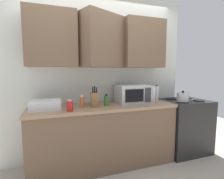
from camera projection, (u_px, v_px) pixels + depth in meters
wall_back_with_cabinets at (100, 60)px, 2.56m from camera, size 2.96×0.58×2.60m
counter_run at (104, 135)px, 2.47m from camera, size 2.09×0.63×0.90m
stove_range at (183, 125)px, 2.90m from camera, size 0.76×0.64×0.91m
kettle at (183, 97)px, 2.66m from camera, size 0.19×0.19×0.17m
microwave at (132, 94)px, 2.60m from camera, size 0.48×0.37×0.28m
dish_rack at (46, 105)px, 2.16m from camera, size 0.38×0.30×0.12m
knife_block at (95, 99)px, 2.30m from camera, size 0.11×0.13×0.29m
bottle_clear_tall at (157, 93)px, 2.73m from camera, size 0.06×0.06×0.27m
bottle_green_oil at (106, 101)px, 2.36m from camera, size 0.07×0.07×0.17m
bottle_spice_jar at (82, 101)px, 2.27m from camera, size 0.06×0.06×0.17m
bottle_red_sauce at (70, 106)px, 2.06m from camera, size 0.08×0.08×0.14m
bottle_white_jar at (153, 94)px, 2.66m from camera, size 0.08×0.08×0.26m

